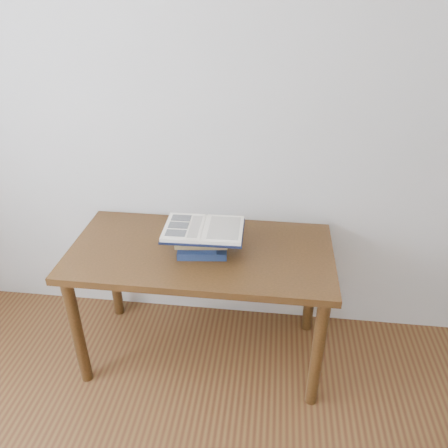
# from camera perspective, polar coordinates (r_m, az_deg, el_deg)

# --- Properties ---
(desk) EXTENTS (1.30, 0.65, 0.70)m
(desk) POSITION_cam_1_polar(r_m,az_deg,el_deg) (2.22, -2.97, -5.44)
(desk) COLOR #4C2B13
(desk) RESTS_ON ground
(book_stack) EXTENTS (0.26, 0.21, 0.12)m
(book_stack) POSITION_cam_1_polar(r_m,az_deg,el_deg) (2.12, -2.84, -2.31)
(book_stack) COLOR navy
(book_stack) RESTS_ON desk
(open_book) EXTENTS (0.38, 0.27, 0.03)m
(open_book) POSITION_cam_1_polar(r_m,az_deg,el_deg) (2.06, -2.67, -0.70)
(open_book) COLOR black
(open_book) RESTS_ON book_stack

